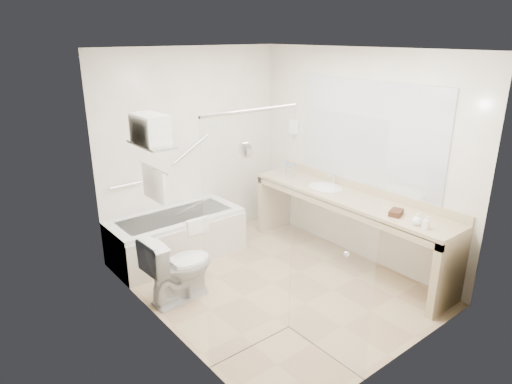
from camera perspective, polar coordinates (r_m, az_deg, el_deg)
floor at (r=5.20m, az=2.11°, el=-11.33°), size 3.20×3.20×0.00m
ceiling at (r=4.47m, az=2.52°, el=17.40°), size 2.60×3.20×0.10m
wall_back at (r=5.94m, az=-7.90°, el=5.53°), size 2.60×0.10×2.50m
wall_front at (r=3.71m, az=18.74°, el=-3.96°), size 2.60×0.10×2.50m
wall_left at (r=4.00m, az=-11.94°, el=-1.59°), size 0.10×3.20×2.50m
wall_right at (r=5.59m, az=12.45°, el=4.38°), size 0.10×3.20×2.50m
bathtub at (r=5.73m, az=-9.86°, el=-5.45°), size 1.60×0.73×0.59m
grab_bar_short at (r=5.58m, az=-15.90°, el=0.84°), size 0.40×0.03×0.03m
grab_bar_long at (r=5.88m, az=-8.11°, el=5.38°), size 0.53×0.03×0.33m
shower_enclosure at (r=3.72m, az=4.24°, el=-5.96°), size 0.96×0.91×2.11m
towel_shelf at (r=4.22m, az=-13.03°, el=6.56°), size 0.24×0.55×0.81m
vanity_counter at (r=5.49m, az=11.37°, el=-2.54°), size 0.55×2.70×0.95m
sink at (r=5.69m, az=8.64°, el=0.36°), size 0.40×0.52×0.14m
faucet at (r=5.76m, az=9.68°, el=1.69°), size 0.03×0.03×0.14m
mirror at (r=5.43m, az=13.84°, el=7.09°), size 0.02×2.00×1.20m
hairdryer_unit at (r=6.21m, az=4.73°, el=8.13°), size 0.08×0.10×0.18m
toilet at (r=4.83m, az=-9.60°, el=-9.27°), size 0.76×0.45×0.72m
amenity_basket at (r=4.96m, az=17.10°, el=-2.48°), size 0.20×0.16×0.06m
soap_bottle_a at (r=4.72m, az=20.46°, el=-3.98°), size 0.07×0.14×0.06m
soap_bottle_b at (r=4.78m, az=19.50°, el=-3.36°), size 0.10×0.13×0.10m
water_bottle_left at (r=6.17m, az=3.80°, el=3.08°), size 0.05×0.05×0.17m
water_bottle_mid at (r=5.91m, az=4.01°, el=2.52°), size 0.06×0.06×0.21m
water_bottle_right at (r=5.99m, az=4.78°, el=2.61°), size 0.06×0.06×0.18m
drinking_glass_near at (r=6.21m, az=3.08°, el=2.84°), size 0.07×0.07×0.08m
drinking_glass_far at (r=5.46m, az=10.03°, el=0.24°), size 0.07×0.07×0.08m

